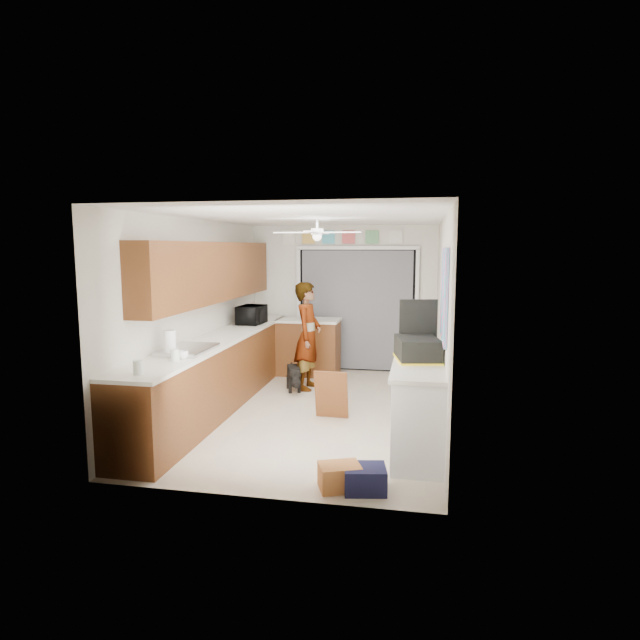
{
  "coord_description": "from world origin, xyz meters",
  "views": [
    {
      "loc": [
        1.35,
        -6.66,
        2.13
      ],
      "look_at": [
        0.0,
        0.4,
        1.15
      ],
      "focal_mm": 30.0,
      "sensor_mm": 36.0,
      "label": 1
    }
  ],
  "objects_px": {
    "microwave": "(252,315)",
    "dog": "(293,377)",
    "paper_towel_roll": "(170,343)",
    "suitcase": "(417,349)",
    "navy_crate": "(365,479)",
    "cup": "(183,355)",
    "cardboard_box": "(340,477)",
    "man": "(308,336)"
  },
  "relations": [
    {
      "from": "paper_towel_roll",
      "to": "navy_crate",
      "type": "height_order",
      "value": "paper_towel_roll"
    },
    {
      "from": "cup",
      "to": "dog",
      "type": "xyz_separation_m",
      "value": [
        0.66,
        2.31,
        -0.78
      ]
    },
    {
      "from": "microwave",
      "to": "dog",
      "type": "height_order",
      "value": "microwave"
    },
    {
      "from": "cardboard_box",
      "to": "dog",
      "type": "xyz_separation_m",
      "value": [
        -1.18,
        3.11,
        0.1
      ]
    },
    {
      "from": "navy_crate",
      "to": "suitcase",
      "type": "bearing_deg",
      "value": 71.09
    },
    {
      "from": "suitcase",
      "to": "navy_crate",
      "type": "xyz_separation_m",
      "value": [
        -0.42,
        -1.22,
        -0.95
      ]
    },
    {
      "from": "suitcase",
      "to": "cardboard_box",
      "type": "bearing_deg",
      "value": -129.0
    },
    {
      "from": "paper_towel_roll",
      "to": "navy_crate",
      "type": "distance_m",
      "value": 2.61
    },
    {
      "from": "microwave",
      "to": "paper_towel_roll",
      "type": "distance_m",
      "value": 2.57
    },
    {
      "from": "microwave",
      "to": "cup",
      "type": "distance_m",
      "value": 2.67
    },
    {
      "from": "navy_crate",
      "to": "man",
      "type": "xyz_separation_m",
      "value": [
        -1.21,
        3.27,
        0.7
      ]
    },
    {
      "from": "man",
      "to": "paper_towel_roll",
      "type": "bearing_deg",
      "value": 160.52
    },
    {
      "from": "microwave",
      "to": "dog",
      "type": "distance_m",
      "value": 1.21
    },
    {
      "from": "suitcase",
      "to": "dog",
      "type": "relative_size",
      "value": 1.06
    },
    {
      "from": "paper_towel_roll",
      "to": "suitcase",
      "type": "height_order",
      "value": "paper_towel_roll"
    },
    {
      "from": "microwave",
      "to": "paper_towel_roll",
      "type": "xyz_separation_m",
      "value": [
        -0.1,
        -2.57,
        0.0
      ]
    },
    {
      "from": "cardboard_box",
      "to": "dog",
      "type": "height_order",
      "value": "dog"
    },
    {
      "from": "cup",
      "to": "dog",
      "type": "bearing_deg",
      "value": 74.12
    },
    {
      "from": "cup",
      "to": "paper_towel_roll",
      "type": "distance_m",
      "value": 0.24
    },
    {
      "from": "paper_towel_roll",
      "to": "man",
      "type": "xyz_separation_m",
      "value": [
        1.04,
        2.38,
        -0.28
      ]
    },
    {
      "from": "microwave",
      "to": "suitcase",
      "type": "distance_m",
      "value": 3.41
    },
    {
      "from": "paper_towel_roll",
      "to": "navy_crate",
      "type": "xyz_separation_m",
      "value": [
        2.25,
        -0.9,
        -0.97
      ]
    },
    {
      "from": "cardboard_box",
      "to": "dog",
      "type": "distance_m",
      "value": 3.33
    },
    {
      "from": "dog",
      "to": "paper_towel_roll",
      "type": "bearing_deg",
      "value": -131.6
    },
    {
      "from": "cardboard_box",
      "to": "microwave",
      "type": "bearing_deg",
      "value": 119.12
    },
    {
      "from": "microwave",
      "to": "man",
      "type": "height_order",
      "value": "man"
    },
    {
      "from": "cardboard_box",
      "to": "cup",
      "type": "bearing_deg",
      "value": 156.46
    },
    {
      "from": "microwave",
      "to": "cardboard_box",
      "type": "relative_size",
      "value": 1.45
    },
    {
      "from": "suitcase",
      "to": "navy_crate",
      "type": "relative_size",
      "value": 1.54
    },
    {
      "from": "microwave",
      "to": "man",
      "type": "bearing_deg",
      "value": -98.78
    },
    {
      "from": "microwave",
      "to": "cup",
      "type": "bearing_deg",
      "value": -175.32
    },
    {
      "from": "cup",
      "to": "suitcase",
      "type": "distance_m",
      "value": 2.52
    },
    {
      "from": "navy_crate",
      "to": "man",
      "type": "height_order",
      "value": "man"
    },
    {
      "from": "suitcase",
      "to": "dog",
      "type": "bearing_deg",
      "value": 122.79
    },
    {
      "from": "suitcase",
      "to": "man",
      "type": "distance_m",
      "value": 2.63
    },
    {
      "from": "suitcase",
      "to": "dog",
      "type": "height_order",
      "value": "suitcase"
    },
    {
      "from": "cup",
      "to": "dog",
      "type": "distance_m",
      "value": 2.52
    },
    {
      "from": "man",
      "to": "dog",
      "type": "relative_size",
      "value": 3.06
    },
    {
      "from": "microwave",
      "to": "suitcase",
      "type": "relative_size",
      "value": 0.93
    },
    {
      "from": "suitcase",
      "to": "cardboard_box",
      "type": "relative_size",
      "value": 1.57
    },
    {
      "from": "man",
      "to": "navy_crate",
      "type": "bearing_deg",
      "value": -155.46
    },
    {
      "from": "paper_towel_roll",
      "to": "dog",
      "type": "distance_m",
      "value": 2.53
    }
  ]
}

